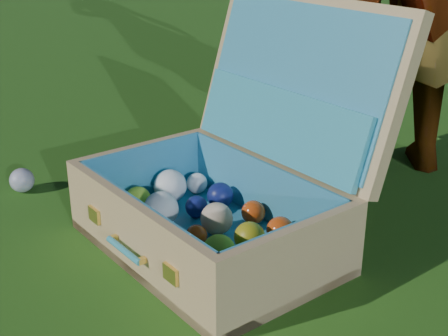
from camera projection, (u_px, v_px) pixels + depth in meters
ground at (200, 259)px, 1.51m from camera, size 60.00×60.00×0.00m
stray_ball at (22, 180)px, 1.86m from camera, size 0.07×0.07×0.07m
suitcase at (236, 177)px, 1.55m from camera, size 0.80×0.77×0.59m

